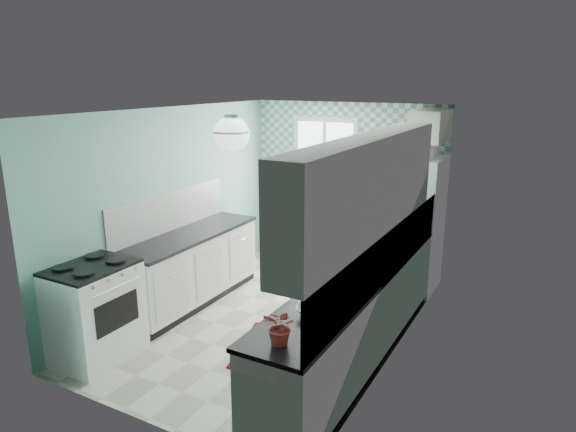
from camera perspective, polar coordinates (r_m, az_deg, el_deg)
The scene contains 26 objects.
floor at distance 6.38m, azimuth -1.50°, elevation -11.45°, with size 3.00×4.40×0.02m, color silver.
ceiling at distance 5.72m, azimuth -1.67°, elevation 11.76°, with size 3.00×4.40×0.02m, color white.
wall_back at distance 7.86m, azimuth 6.54°, elevation 3.33°, with size 3.00×0.02×2.50m, color #71B19F.
wall_front at distance 4.27m, azimuth -16.77°, elevation -7.53°, with size 3.00×0.02×2.50m, color #71B19F.
wall_left at distance 6.79m, azimuth -12.68°, elevation 1.16°, with size 0.02×4.40×2.50m, color #71B19F.
wall_right at distance 5.36m, azimuth 12.54°, elevation -2.57°, with size 0.02×4.40×2.50m, color #71B19F.
accent_wall at distance 7.84m, azimuth 6.48°, elevation 3.30°, with size 3.00×0.01×2.50m, color #5FA69B.
window at distance 7.90m, azimuth 4.11°, elevation 5.66°, with size 1.04×0.05×1.44m.
backsplash_right at distance 5.02m, azimuth 10.96°, elevation -4.37°, with size 0.02×3.60×0.51m, color white.
backsplash_left at distance 6.73m, azimuth -12.93°, elevation 0.55°, with size 0.02×2.15×0.51m, color white.
upper_cabinets_right at distance 4.69m, azimuth 8.86°, elevation 3.31°, with size 0.33×3.20×0.90m, color silver.
upper_cabinet_fridge at distance 6.97m, azimuth 15.66°, elevation 9.68°, with size 0.40×0.74×0.40m, color silver.
ceiling_light at distance 5.06m, azimuth -6.28°, elevation 9.11°, with size 0.34×0.34×0.35m.
base_cabinets_right at distance 5.39m, azimuth 7.60°, elevation -11.39°, with size 0.60×3.60×0.90m, color white.
countertop_right at distance 5.21m, azimuth 7.62°, elevation -6.73°, with size 0.63×3.60×0.04m, color black.
base_cabinets_left at distance 6.78m, azimuth -10.71°, elevation -5.85°, with size 0.60×2.15×0.90m, color white.
countertop_left at distance 6.62m, azimuth -10.81°, elevation -2.07°, with size 0.63×2.15×0.04m, color black.
fridge at distance 7.20m, azimuth 13.35°, elevation -0.81°, with size 0.80×0.79×1.83m.
stove at distance 5.73m, azimuth -20.71°, elevation -9.80°, with size 0.67×0.83×1.01m.
sink at distance 5.89m, azimuth 10.55°, elevation -4.11°, with size 0.49×0.41×0.53m.
rug at distance 5.77m, azimuth -1.67°, elevation -14.36°, with size 0.71×1.02×0.02m, color #620E02.
dish_towel at distance 5.98m, azimuth 6.85°, elevation -8.30°, with size 0.01×0.22×0.32m, color #56BBB7.
fruit_bowl at distance 4.34m, azimuth 3.04°, elevation -10.37°, with size 0.31×0.31×0.08m, color white.
potted_plant at distance 3.84m, azimuth -0.76°, elevation -12.25°, with size 0.26×0.22×0.29m, color #A8091B.
soap_bottle at distance 6.41m, azimuth 12.72°, elevation -1.73°, with size 0.08×0.08×0.18m, color silver.
microwave at distance 6.99m, azimuth 13.89°, elevation 7.71°, with size 0.59×0.40×0.32m, color white.
Camera 1 is at (2.87, -4.93, 2.85)m, focal length 32.00 mm.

